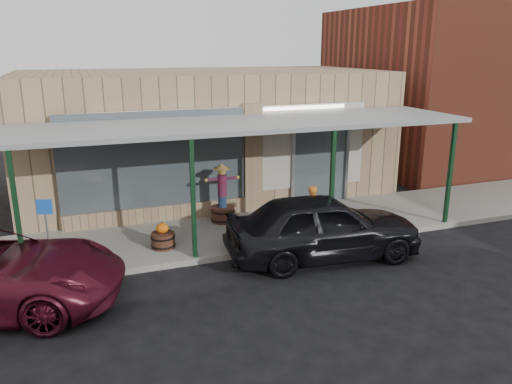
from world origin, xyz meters
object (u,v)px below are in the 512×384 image
object	(u,v)px
barrel_scarecrow	(222,202)
barrel_pumpkin	(163,238)
handicap_sign	(47,225)
parked_sedan	(323,226)

from	to	relation	value
barrel_scarecrow	barrel_pumpkin	distance (m)	2.41
handicap_sign	parked_sedan	world-z (taller)	handicap_sign
barrel_scarecrow	parked_sedan	world-z (taller)	barrel_scarecrow
barrel_scarecrow	parked_sedan	distance (m)	3.39
barrel_scarecrow	barrel_pumpkin	size ratio (longest dim) A/B	2.25
barrel_scarecrow	barrel_pumpkin	world-z (taller)	barrel_scarecrow
barrel_scarecrow	parked_sedan	xyz separation A→B (m)	(1.67, -2.95, 0.08)
barrel_scarecrow	parked_sedan	bearing A→B (deg)	-55.43
barrel_scarecrow	barrel_pumpkin	bearing A→B (deg)	-139.55
barrel_scarecrow	handicap_sign	size ratio (longest dim) A/B	1.05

